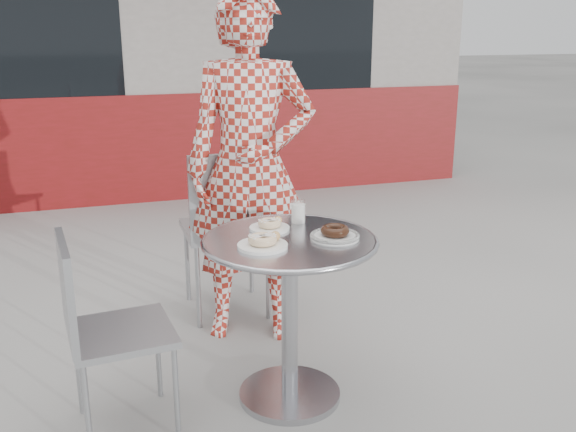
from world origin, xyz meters
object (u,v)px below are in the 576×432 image
object	(u,v)px
chair_left	(121,371)
plate_far	(270,225)
bistro_table	(290,279)
plate_checker	(335,234)
chair_far	(227,262)
milk_cup	(298,212)
seated_person	(251,169)
plate_near	(263,242)

from	to	relation	value
chair_left	plate_far	bearing A→B (deg)	-83.18
bistro_table	plate_checker	xyz separation A→B (m)	(0.18, -0.05, 0.20)
chair_far	milk_cup	bearing A→B (deg)	102.61
seated_person	plate_far	bearing A→B (deg)	-78.10
plate_near	plate_checker	bearing A→B (deg)	2.83
chair_left	plate_far	size ratio (longest dim) A/B	4.75
bistro_table	plate_far	world-z (taller)	plate_far
plate_checker	milk_cup	bearing A→B (deg)	106.26
milk_cup	plate_checker	bearing A→B (deg)	-73.74
bistro_table	plate_checker	distance (m)	0.27
bistro_table	plate_near	world-z (taller)	plate_near
chair_far	plate_far	size ratio (longest dim) A/B	5.52
bistro_table	chair_left	bearing A→B (deg)	179.66
plate_near	plate_checker	world-z (taller)	same
plate_far	bistro_table	bearing A→B (deg)	-74.10
chair_far	plate_checker	xyz separation A→B (m)	(0.24, -1.04, 0.47)
chair_left	seated_person	xyz separation A→B (m)	(0.73, 0.69, 0.64)
chair_left	plate_near	world-z (taller)	chair_left
chair_left	plate_checker	xyz separation A→B (m)	(0.90, -0.06, 0.51)
bistro_table	seated_person	size ratio (longest dim) A/B	0.42
chair_far	plate_far	xyz separation A→B (m)	(0.02, -0.84, 0.47)
plate_far	plate_checker	bearing A→B (deg)	-42.12
chair_far	plate_near	xyz separation A→B (m)	(-0.07, -1.06, 0.47)
chair_left	milk_cup	distance (m)	1.00
bistro_table	plate_checker	bearing A→B (deg)	-16.33
plate_near	plate_checker	size ratio (longest dim) A/B	0.97
bistro_table	chair_left	distance (m)	0.78
seated_person	plate_near	bearing A→B (deg)	-83.14
chair_left	seated_person	distance (m)	1.19
plate_far	milk_cup	size ratio (longest dim) A/B	1.69
plate_far	milk_cup	world-z (taller)	milk_cup
plate_far	milk_cup	xyz separation A→B (m)	(0.15, 0.06, 0.03)
plate_far	milk_cup	bearing A→B (deg)	20.45
plate_near	chair_left	bearing A→B (deg)	172.90
plate_checker	milk_cup	size ratio (longest dim) A/B	2.01
chair_far	bistro_table	bearing A→B (deg)	94.18
plate_far	milk_cup	distance (m)	0.16
chair_left	plate_far	distance (m)	0.86
chair_left	plate_near	xyz separation A→B (m)	(0.58, -0.07, 0.51)
milk_cup	plate_far	bearing A→B (deg)	-159.55
bistro_table	plate_far	distance (m)	0.25
chair_far	chair_left	bearing A→B (deg)	57.03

